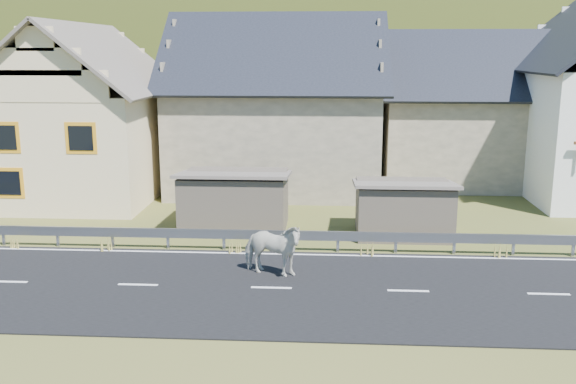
{
  "coord_description": "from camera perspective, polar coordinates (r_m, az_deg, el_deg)",
  "views": [
    {
      "loc": [
        1.61,
        -17.76,
        6.89
      ],
      "look_at": [
        0.31,
        2.91,
        2.3
      ],
      "focal_mm": 40.0,
      "sensor_mm": 36.0,
      "label": 1
    }
  ],
  "objects": [
    {
      "name": "mountain",
      "position": [
        199.61,
        4.55,
        4.72
      ],
      "size": [
        440.0,
        280.0,
        260.0
      ],
      "primitive_type": "ellipsoid",
      "color": "#243112",
      "rests_on": "ground"
    },
    {
      "name": "house_stone_b",
      "position": [
        35.64,
        15.7,
        7.77
      ],
      "size": [
        9.8,
        8.8,
        8.1
      ],
      "color": "tan",
      "rests_on": "ground"
    },
    {
      "name": "guardrail",
      "position": [
        22.41,
        -0.67,
        -3.89
      ],
      "size": [
        28.1,
        0.09,
        0.75
      ],
      "color": "#93969B",
      "rests_on": "ground"
    },
    {
      "name": "house_stone_a",
      "position": [
        32.94,
        -0.97,
        8.58
      ],
      "size": [
        10.8,
        9.8,
        8.9
      ],
      "color": "tan",
      "rests_on": "ground"
    },
    {
      "name": "ground",
      "position": [
        19.12,
        -1.49,
        -8.62
      ],
      "size": [
        160.0,
        160.0,
        0.0
      ],
      "primitive_type": "plane",
      "color": "#364118",
      "rests_on": "ground"
    },
    {
      "name": "house_cream",
      "position": [
        32.04,
        -17.82,
        7.38
      ],
      "size": [
        7.8,
        9.8,
        8.3
      ],
      "color": "beige",
      "rests_on": "ground"
    },
    {
      "name": "shed_right",
      "position": [
        24.65,
        10.23,
        -1.52
      ],
      "size": [
        3.8,
        2.9,
        2.2
      ],
      "primitive_type": "cube",
      "color": "brown",
      "rests_on": "ground"
    },
    {
      "name": "horse",
      "position": [
        19.85,
        -1.45,
        -5.07
      ],
      "size": [
        1.5,
        2.22,
        1.71
      ],
      "primitive_type": "imported",
      "rotation": [
        0.0,
        0.0,
        1.26
      ],
      "color": "beige",
      "rests_on": "road"
    },
    {
      "name": "conifer_patch",
      "position": [
        139.74,
        -20.73,
        11.35
      ],
      "size": [
        76.0,
        50.0,
        28.0
      ],
      "primitive_type": "ellipsoid",
      "color": "black",
      "rests_on": "ground"
    },
    {
      "name": "road",
      "position": [
        19.11,
        -1.49,
        -8.57
      ],
      "size": [
        60.0,
        7.0,
        0.04
      ],
      "primitive_type": "cube",
      "color": "black",
      "rests_on": "ground"
    },
    {
      "name": "lane_markings",
      "position": [
        19.1,
        -1.49,
        -8.5
      ],
      "size": [
        60.0,
        6.6,
        0.01
      ],
      "primitive_type": "cube",
      "color": "silver",
      "rests_on": "road"
    },
    {
      "name": "shed_left",
      "position": [
        25.2,
        -4.74,
        -0.82
      ],
      "size": [
        4.3,
        3.3,
        2.4
      ],
      "primitive_type": "cube",
      "color": "brown",
      "rests_on": "ground"
    }
  ]
}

